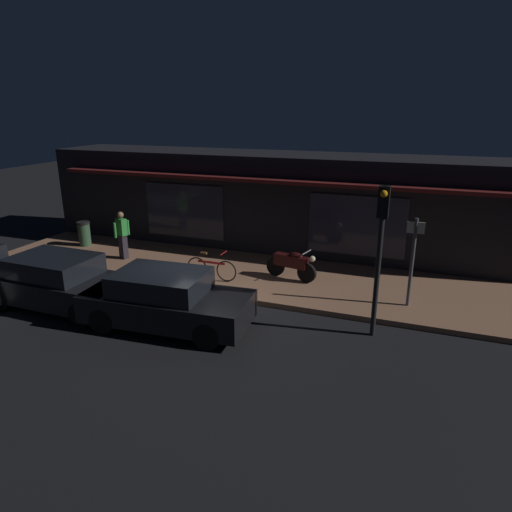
% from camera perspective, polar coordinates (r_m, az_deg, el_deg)
% --- Properties ---
extents(ground_plane, '(60.00, 60.00, 0.00)m').
position_cam_1_polar(ground_plane, '(12.30, -6.71, -7.17)').
color(ground_plane, black).
extents(sidewalk_slab, '(18.00, 4.00, 0.15)m').
position_cam_1_polar(sidewalk_slab, '(14.79, -1.47, -2.28)').
color(sidewalk_slab, '#8C6047').
rests_on(sidewalk_slab, ground_plane).
extents(storefront_building, '(18.00, 3.30, 3.60)m').
position_cam_1_polar(storefront_building, '(17.39, 2.66, 6.75)').
color(storefront_building, black).
rests_on(storefront_building, ground_plane).
extents(motorcycle, '(1.68, 0.65, 0.97)m').
position_cam_1_polar(motorcycle, '(14.06, 4.50, -0.96)').
color(motorcycle, black).
rests_on(motorcycle, sidewalk_slab).
extents(bicycle_parked, '(1.66, 0.42, 0.91)m').
position_cam_1_polar(bicycle_parked, '(14.09, -5.59, -1.54)').
color(bicycle_parked, black).
rests_on(bicycle_parked, sidewalk_slab).
extents(person_photographer, '(0.43, 0.60, 1.67)m').
position_cam_1_polar(person_photographer, '(16.50, -16.36, 2.63)').
color(person_photographer, '#28232D').
rests_on(person_photographer, sidewalk_slab).
extents(sign_post, '(0.44, 0.09, 2.40)m').
position_cam_1_polar(sign_post, '(12.54, 18.95, -0.14)').
color(sign_post, '#47474C').
rests_on(sign_post, sidewalk_slab).
extents(trash_bin, '(0.48, 0.48, 0.93)m').
position_cam_1_polar(trash_bin, '(18.66, -20.63, 2.65)').
color(trash_bin, '#2D4C33').
rests_on(trash_bin, sidewalk_slab).
extents(traffic_light_pole, '(0.24, 0.33, 3.60)m').
position_cam_1_polar(traffic_light_pole, '(10.61, 15.29, 2.44)').
color(traffic_light_pole, black).
rests_on(traffic_light_pole, ground_plane).
extents(parked_car_far, '(4.13, 1.84, 1.42)m').
position_cam_1_polar(parked_car_far, '(13.52, -23.38, -2.99)').
color(parked_car_far, black).
rests_on(parked_car_far, ground_plane).
extents(parked_car_across, '(4.21, 2.03, 1.42)m').
position_cam_1_polar(parked_car_across, '(11.51, -11.19, -5.40)').
color(parked_car_across, black).
rests_on(parked_car_across, ground_plane).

